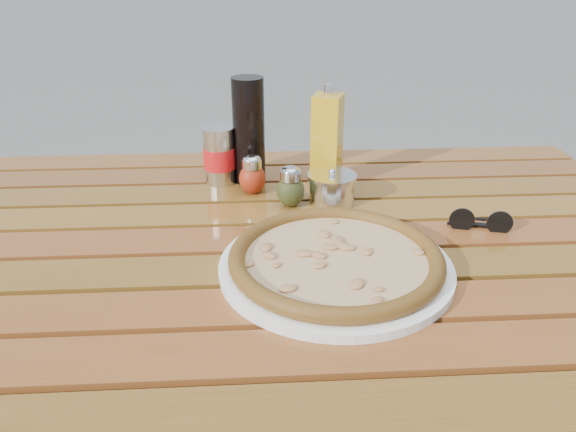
{
  "coord_description": "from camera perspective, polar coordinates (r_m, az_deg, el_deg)",
  "views": [
    {
      "loc": [
        -0.05,
        -0.86,
        1.2
      ],
      "look_at": [
        0.0,
        0.02,
        0.78
      ],
      "focal_mm": 35.0,
      "sensor_mm": 36.0,
      "label": 1
    }
  ],
  "objects": [
    {
      "name": "pizza",
      "position": [
        0.86,
        4.89,
        -4.28
      ],
      "size": [
        0.35,
        0.35,
        0.03
      ],
      "rotation": [
        0.0,
        0.0,
        -0.08
      ],
      "color": "beige",
      "rests_on": "plate"
    },
    {
      "name": "pepper_shaker",
      "position": [
        1.13,
        -3.66,
        4.18
      ],
      "size": [
        0.07,
        0.07,
        0.08
      ],
      "rotation": [
        0.0,
        0.0,
        -0.31
      ],
      "color": "#AB2E13",
      "rests_on": "table"
    },
    {
      "name": "plate",
      "position": [
        0.87,
        4.85,
        -5.18
      ],
      "size": [
        0.44,
        0.44,
        0.01
      ],
      "primitive_type": "cylinder",
      "rotation": [
        0.0,
        0.0,
        -0.27
      ],
      "color": "white",
      "rests_on": "table"
    },
    {
      "name": "parmesan_tin",
      "position": [
        1.09,
        4.46,
        2.83
      ],
      "size": [
        0.12,
        0.12,
        0.07
      ],
      "rotation": [
        0.0,
        0.0,
        -0.33
      ],
      "color": "silver",
      "rests_on": "table"
    },
    {
      "name": "sunglasses",
      "position": [
        1.04,
        18.96,
        -0.58
      ],
      "size": [
        0.11,
        0.04,
        0.04
      ],
      "rotation": [
        0.0,
        0.0,
        -0.25
      ],
      "color": "black",
      "rests_on": "table"
    },
    {
      "name": "oregano_shaker",
      "position": [
        1.07,
        0.27,
        2.95
      ],
      "size": [
        0.06,
        0.06,
        0.08
      ],
      "rotation": [
        0.0,
        0.0,
        -0.02
      ],
      "color": "#3E431B",
      "rests_on": "table"
    },
    {
      "name": "table",
      "position": [
        1.01,
        0.07,
        -5.92
      ],
      "size": [
        1.4,
        0.9,
        0.75
      ],
      "color": "#321E0B",
      "rests_on": "ground"
    },
    {
      "name": "soda_can",
      "position": [
        1.19,
        -7.0,
        6.08
      ],
      "size": [
        0.09,
        0.09,
        0.12
      ],
      "rotation": [
        0.0,
        0.0,
        0.35
      ],
      "color": "silver",
      "rests_on": "table"
    },
    {
      "name": "dark_bottle",
      "position": [
        1.17,
        -4.01,
        8.63
      ],
      "size": [
        0.08,
        0.08,
        0.22
      ],
      "primitive_type": "cylinder",
      "rotation": [
        0.0,
        0.0,
        0.31
      ],
      "color": "black",
      "rests_on": "table"
    },
    {
      "name": "olive_oil_cruet",
      "position": [
        1.16,
        3.98,
        7.68
      ],
      "size": [
        0.07,
        0.07,
        0.21
      ],
      "rotation": [
        0.0,
        0.0,
        -0.38
      ],
      "color": "gold",
      "rests_on": "table"
    }
  ]
}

